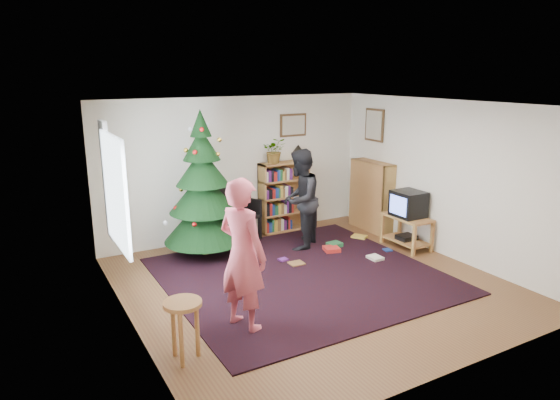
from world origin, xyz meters
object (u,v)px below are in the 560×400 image
tv_stand (407,229)px  person_standing (243,255)px  potted_plant (275,150)px  bookshelf_right (372,195)px  christmas_tree (203,197)px  bookshelf_back (284,196)px  crt_tv (408,204)px  person_by_chair (300,200)px  picture_back (293,125)px  armchair (237,210)px  picture_right (374,125)px  table_lamp (298,150)px  stool (183,315)px

tv_stand → person_standing: (-3.59, -1.13, 0.58)m
potted_plant → bookshelf_right: bearing=-24.7°
christmas_tree → bookshelf_back: (1.78, 0.52, -0.32)m
crt_tv → bookshelf_right: bearing=83.6°
bookshelf_right → person_by_chair: person_by_chair is taller
picture_back → tv_stand: size_ratio=0.66×
crt_tv → armchair: (-2.34, 1.77, -0.22)m
bookshelf_right → person_by_chair: size_ratio=0.77×
picture_back → picture_right: size_ratio=0.92×
picture_right → table_lamp: size_ratio=1.97×
bookshelf_back → person_by_chair: size_ratio=0.77×
table_lamp → picture_back: bearing=103.8°
bookshelf_back → bookshelf_right: size_ratio=1.00×
tv_stand → armchair: 2.95m
armchair → bookshelf_right: bearing=-40.0°
picture_right → stool: size_ratio=0.91×
tv_stand → armchair: size_ratio=0.82×
picture_back → bookshelf_back: size_ratio=0.42×
bookshelf_back → person_by_chair: (-0.26, -0.98, 0.18)m
picture_back → picture_right: bearing=-28.7°
tv_stand → person_standing: person_standing is taller
picture_right → bookshelf_right: (-0.14, -0.17, -1.29)m
picture_back → bookshelf_right: 1.97m
crt_tv → armchair: 2.94m
picture_back → stool: 5.02m
christmas_tree → stool: size_ratio=3.59×
armchair → person_by_chair: person_by_chair is taller
picture_right → table_lamp: bearing=155.5°
picture_right → armchair: size_ratio=0.59×
picture_back → tv_stand: bearing=-61.7°
stool → picture_right: bearing=30.2°
picture_right → person_by_chair: 2.19m
picture_right → potted_plant: (-1.79, 0.59, -0.42)m
armchair → person_by_chair: (0.75, -0.90, 0.30)m
armchair → bookshelf_back: bearing=-19.9°
christmas_tree → bookshelf_back: christmas_tree is taller
picture_right → table_lamp: (-1.29, 0.59, -0.44)m
picture_right → armchair: bearing=169.0°
stool → potted_plant: (2.88, 3.31, 1.02)m
bookshelf_back → person_standing: size_ratio=0.72×
person_standing → potted_plant: bearing=-55.8°
crt_tv → potted_plant: 2.53m
crt_tv → bookshelf_back: bearing=125.7°
picture_back → stool: size_ratio=0.84×
stool → bookshelf_right: bearing=29.3°
crt_tv → stool: crt_tv is taller
bookshelf_right → tv_stand: size_ratio=1.56×
table_lamp → person_by_chair: bearing=-119.5°
stool → bookshelf_back: bearing=47.0°
armchair → person_standing: 3.18m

